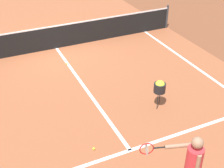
# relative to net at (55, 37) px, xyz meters

# --- Properties ---
(ground_plane) EXTENTS (60.00, 60.00, 0.00)m
(ground_plane) POSITION_rel_net_xyz_m (0.00, 0.00, -0.49)
(ground_plane) COLOR brown
(court_surface_inbounds) EXTENTS (10.62, 24.40, 0.00)m
(court_surface_inbounds) POSITION_rel_net_xyz_m (0.00, 0.00, -0.49)
(court_surface_inbounds) COLOR #9E5433
(court_surface_inbounds) RESTS_ON ground_plane
(line_service_near) EXTENTS (8.22, 0.10, 0.01)m
(line_service_near) POSITION_rel_net_xyz_m (0.00, -6.40, -0.49)
(line_service_near) COLOR white
(line_service_near) RESTS_ON ground_plane
(line_center_service) EXTENTS (0.10, 6.40, 0.01)m
(line_center_service) POSITION_rel_net_xyz_m (0.00, -3.20, -0.49)
(line_center_service) COLOR white
(line_center_service) RESTS_ON ground_plane
(net) EXTENTS (10.54, 0.09, 1.07)m
(net) POSITION_rel_net_xyz_m (0.00, 0.00, 0.00)
(net) COLOR #33383D
(net) RESTS_ON ground_plane
(player_near) EXTENTS (1.10, 0.75, 1.63)m
(player_near) POSITION_rel_net_xyz_m (0.41, -8.10, 0.52)
(player_near) COLOR #3F7247
(player_near) RESTS_ON ground_plane
(ball_hopper) EXTENTS (0.34, 0.34, 0.87)m
(ball_hopper) POSITION_rel_net_xyz_m (1.61, -5.11, 0.18)
(ball_hopper) COLOR black
(ball_hopper) RESTS_ON ground_plane
(tennis_ball_near_net) EXTENTS (0.07, 0.07, 0.07)m
(tennis_ball_near_net) POSITION_rel_net_xyz_m (-0.05, -1.51, -0.46)
(tennis_ball_near_net) COLOR #CCE033
(tennis_ball_near_net) RESTS_ON ground_plane
(tennis_ball_mid_court) EXTENTS (0.07, 0.07, 0.07)m
(tennis_ball_mid_court) POSITION_rel_net_xyz_m (-0.80, -6.00, -0.46)
(tennis_ball_mid_court) COLOR #CCE033
(tennis_ball_mid_court) RESTS_ON ground_plane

